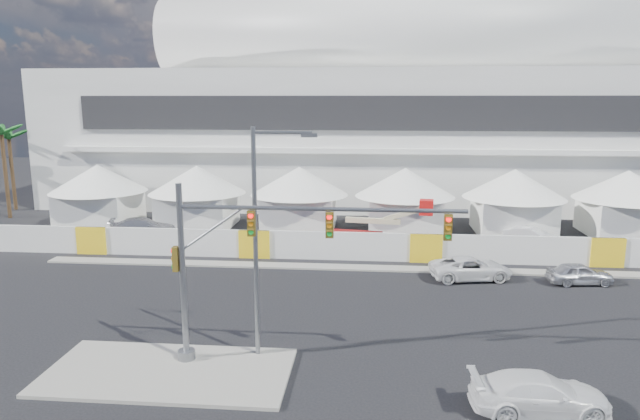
# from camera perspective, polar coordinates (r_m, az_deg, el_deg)

# --- Properties ---
(ground) EXTENTS (160.00, 160.00, 0.00)m
(ground) POSITION_cam_1_polar(r_m,az_deg,el_deg) (26.60, 0.02, -13.64)
(ground) COLOR black
(ground) RESTS_ON ground
(median_island) EXTENTS (10.00, 5.00, 0.15)m
(median_island) POSITION_cam_1_polar(r_m,az_deg,el_deg) (25.16, -14.91, -15.37)
(median_island) COLOR gray
(median_island) RESTS_ON ground
(stadium) EXTENTS (80.00, 24.80, 21.98)m
(stadium) POSITION_cam_1_polar(r_m,az_deg,el_deg) (65.91, 11.06, 9.42)
(stadium) COLOR silver
(stadium) RESTS_ON ground
(tent_row) EXTENTS (53.40, 8.40, 5.40)m
(tent_row) POSITION_cam_1_polar(r_m,az_deg,el_deg) (48.75, 3.18, 1.64)
(tent_row) COLOR white
(tent_row) RESTS_ON ground
(hoarding_fence) EXTENTS (70.00, 0.25, 2.00)m
(hoarding_fence) POSITION_cam_1_polar(r_m,az_deg,el_deg) (40.05, 10.54, -3.76)
(hoarding_fence) COLOR silver
(hoarding_fence) RESTS_ON ground
(palm_cluster) EXTENTS (10.60, 10.60, 8.55)m
(palm_cluster) POSITION_cam_1_polar(r_m,az_deg,el_deg) (64.49, -28.51, 5.97)
(palm_cluster) COLOR #47331E
(palm_cluster) RESTS_ON ground
(sedan_silver) EXTENTS (1.96, 4.01, 1.31)m
(sedan_silver) POSITION_cam_1_polar(r_m,az_deg,el_deg) (38.32, 24.54, -5.81)
(sedan_silver) COLOR silver
(sedan_silver) RESTS_ON ground
(pickup_curb) EXTENTS (3.21, 5.41, 1.41)m
(pickup_curb) POSITION_cam_1_polar(r_m,az_deg,el_deg) (37.02, 14.85, -5.65)
(pickup_curb) COLOR silver
(pickup_curb) RESTS_ON ground
(pickup_near) EXTENTS (2.27, 5.04, 1.43)m
(pickup_near) POSITION_cam_1_polar(r_m,az_deg,el_deg) (22.90, 21.09, -16.75)
(pickup_near) COLOR white
(pickup_near) RESTS_ON ground
(lot_car_a) EXTENTS (3.38, 4.23, 1.35)m
(lot_car_a) POSITION_cam_1_polar(r_m,az_deg,el_deg) (47.17, 20.36, -2.43)
(lot_car_a) COLOR silver
(lot_car_a) RESTS_ON ground
(lot_car_c) EXTENTS (3.48, 5.66, 1.53)m
(lot_car_c) POSITION_cam_1_polar(r_m,az_deg,el_deg) (48.93, -17.25, -1.65)
(lot_car_c) COLOR #AEADB2
(lot_car_c) RESTS_ON ground
(traffic_mast) EXTENTS (11.90, 0.74, 7.61)m
(traffic_mast) POSITION_cam_1_polar(r_m,az_deg,el_deg) (23.72, -7.84, -5.31)
(traffic_mast) COLOR slate
(traffic_mast) RESTS_ON median_island
(streetlight_median) EXTENTS (2.73, 0.27, 9.85)m
(streetlight_median) POSITION_cam_1_polar(r_m,az_deg,el_deg) (24.01, -5.89, -1.77)
(streetlight_median) COLOR gray
(streetlight_median) RESTS_ON median_island
(boom_lift) EXTENTS (7.80, 2.26, 3.90)m
(boom_lift) POSITION_cam_1_polar(r_m,az_deg,el_deg) (43.17, 4.55, -2.46)
(boom_lift) COLOR red
(boom_lift) RESTS_ON ground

